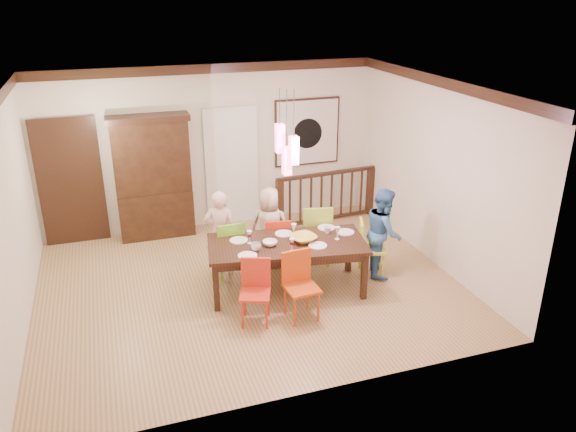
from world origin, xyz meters
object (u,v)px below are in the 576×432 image
object	(u,v)px
chair_end_right	(372,244)
person_far_mid	(270,227)
balustrade	(326,196)
china_hutch	(153,177)
person_end_right	(383,232)
chair_far_left	(229,244)
person_far_left	(221,233)
dining_table	(287,248)

from	to	relation	value
chair_end_right	person_far_mid	world-z (taller)	person_far_mid
chair_end_right	balustrade	xyz separation A→B (m)	(0.14, 2.18, 0.00)
china_hutch	person_end_right	distance (m)	4.03
chair_end_right	chair_far_left	bearing A→B (deg)	93.92
chair_far_left	person_far_mid	world-z (taller)	person_far_mid
person_far_left	person_end_right	size ratio (longest dim) A/B	0.97
china_hutch	person_far_mid	distance (m)	2.38
dining_table	china_hutch	world-z (taller)	china_hutch
chair_end_right	person_far_mid	size ratio (longest dim) A/B	0.68
person_end_right	chair_far_left	bearing A→B (deg)	94.65
china_hutch	chair_end_right	bearing A→B (deg)	-40.62
dining_table	chair_far_left	world-z (taller)	chair_far_left
balustrade	person_end_right	bearing A→B (deg)	-93.84
china_hutch	person_far_mid	world-z (taller)	china_hutch
chair_end_right	person_far_mid	distance (m)	1.60
dining_table	person_far_left	xyz separation A→B (m)	(-0.78, 0.81, -0.00)
chair_far_left	balustrade	bearing A→B (deg)	-146.59
chair_far_left	china_hutch	xyz separation A→B (m)	(-0.87, 1.89, 0.55)
person_far_left	person_far_mid	world-z (taller)	person_far_left
chair_far_left	person_end_right	world-z (taller)	person_end_right
balustrade	person_far_mid	world-z (taller)	person_far_mid
chair_end_right	balustrade	bearing A→B (deg)	17.27
person_far_left	chair_far_left	bearing A→B (deg)	144.00
balustrade	china_hutch	bearing A→B (deg)	168.94
balustrade	person_end_right	world-z (taller)	person_end_right
dining_table	china_hutch	distance (m)	3.04
chair_end_right	balustrade	distance (m)	2.18
balustrade	person_far_left	distance (m)	2.70
balustrade	person_end_right	size ratio (longest dim) A/B	1.47
china_hutch	person_far_mid	bearing A→B (deg)	-48.23
dining_table	chair_end_right	distance (m)	1.39
chair_far_left	person_far_left	distance (m)	0.21
dining_table	person_far_mid	xyz separation A→B (m)	(-0.01, 0.83, -0.03)
chair_end_right	china_hutch	distance (m)	3.92
dining_table	balustrade	size ratio (longest dim) A/B	1.17
person_far_left	person_end_right	xyz separation A→B (m)	(2.33, -0.78, 0.02)
chair_far_left	person_far_left	bearing A→B (deg)	-57.70
chair_end_right	person_end_right	bearing A→B (deg)	-74.25
person_end_right	person_far_left	bearing A→B (deg)	92.25
chair_end_right	dining_table	bearing A→B (deg)	112.89
chair_far_left	china_hutch	world-z (taller)	china_hutch
chair_far_left	person_far_mid	size ratio (longest dim) A/B	0.72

